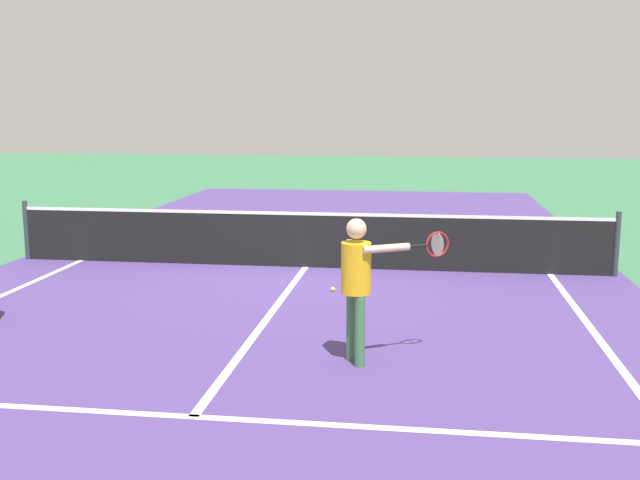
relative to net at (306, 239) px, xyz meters
The scene contains 7 objects.
ground_plane 0.49m from the net, ahead, with size 60.00×60.00×0.00m, color #38724C.
court_surface_inbounds 0.49m from the net, ahead, with size 10.62×24.40×0.00m, color #4C387A.
line_service_near 6.42m from the net, 90.00° to the right, with size 8.22×0.10×0.01m, color white.
line_center_service 3.24m from the net, 90.00° to the right, with size 0.10×6.40×0.01m, color white.
net is the anchor object (origin of this frame).
player_near 4.97m from the net, 74.40° to the right, with size 1.14×0.58×1.58m.
tennis_ball_near_net 1.84m from the net, 67.72° to the right, with size 0.07×0.07×0.07m, color #CCE033.
Camera 1 is at (1.98, -12.44, 2.72)m, focal length 41.76 mm.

